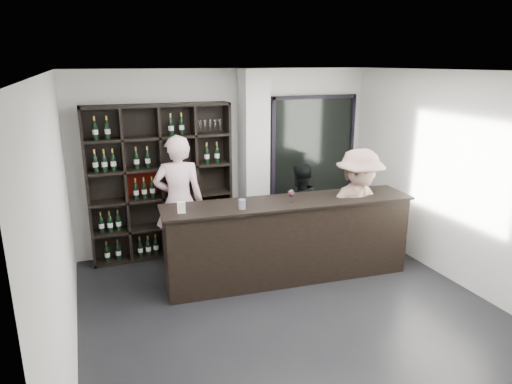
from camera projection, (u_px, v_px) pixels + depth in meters
name	position (u px, v px, depth m)	size (l,w,h in m)	color
floor	(300.00, 321.00, 5.48)	(5.00, 5.50, 0.01)	black
wine_shelf	(161.00, 182.00, 7.05)	(2.20, 0.35, 2.40)	black
structural_column	(254.00, 161.00, 7.42)	(0.40, 0.40, 2.90)	silver
glass_panel	(313.00, 156.00, 8.04)	(1.60, 0.08, 2.10)	black
tasting_counter	(288.00, 240.00, 6.43)	(3.51, 0.72, 1.16)	black
taster_pink	(179.00, 202.00, 6.77)	(0.73, 0.48, 2.00)	#FFCAD3
taster_black	(299.00, 209.00, 7.24)	(0.72, 0.56, 1.48)	black
customer	(358.00, 212.00, 6.53)	(1.19, 0.68, 1.84)	#A17D6C
wine_glass	(291.00, 195.00, 6.15)	(0.09, 0.09, 0.21)	white
spit_cup	(242.00, 204.00, 5.91)	(0.09, 0.09, 0.12)	silver
napkin_stack	(355.00, 192.00, 6.65)	(0.13, 0.13, 0.02)	white
card_stand	(181.00, 207.00, 5.74)	(0.10, 0.05, 0.15)	white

